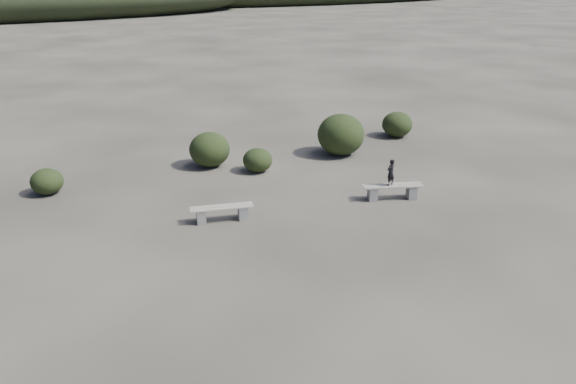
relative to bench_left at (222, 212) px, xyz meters
name	(u,v)px	position (x,y,z in m)	size (l,w,h in m)	color
ground	(358,290)	(1.61, -4.76, -0.27)	(1200.00, 1200.00, 0.00)	#2B2721
bench_left	(222,212)	(0.00, 0.00, 0.00)	(1.81, 0.70, 0.44)	slate
bench_right	(392,190)	(5.31, -0.61, 0.01)	(1.90, 0.93, 0.47)	slate
seated_person	(391,172)	(5.22, -0.58, 0.61)	(0.30, 0.20, 0.83)	black
shrub_a	(47,181)	(-4.40, 4.25, 0.14)	(1.01, 1.01, 0.82)	black
shrub_b	(210,149)	(1.08, 4.73, 0.35)	(1.45, 1.45, 1.25)	black
shrub_c	(258,160)	(2.44, 3.48, 0.15)	(1.04, 1.04, 0.83)	black
shrub_d	(341,135)	(6.05, 4.00, 0.52)	(1.80, 1.80, 1.57)	black
shrub_e	(397,124)	(9.43, 5.17, 0.26)	(1.28, 1.28, 1.06)	black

